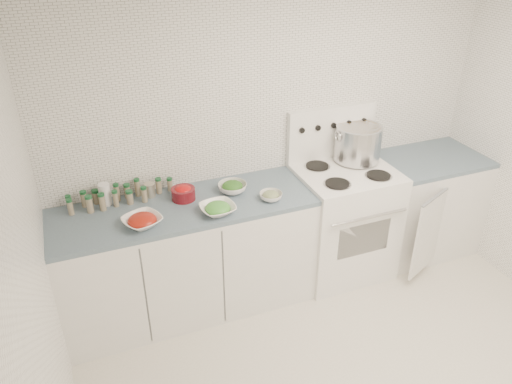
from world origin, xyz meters
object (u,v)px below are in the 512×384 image
(stove, at_px, (342,218))
(bowl_tomato, at_px, (142,221))
(stock_pot, at_px, (358,142))
(bowl_snowpea, at_px, (218,208))

(stove, xyz_separation_m, bowl_tomato, (-1.62, -0.14, 0.44))
(stove, xyz_separation_m, stock_pot, (0.17, 0.14, 0.60))
(stove, height_order, bowl_snowpea, stove)
(stove, distance_m, bowl_snowpea, 1.21)
(stock_pot, relative_size, bowl_tomato, 1.24)
(stock_pot, height_order, bowl_tomato, stock_pot)
(stove, relative_size, bowl_snowpea, 5.24)
(bowl_snowpea, bearing_deg, stove, 8.97)
(bowl_tomato, bearing_deg, stock_pot, 8.84)
(bowl_snowpea, bearing_deg, bowl_tomato, 176.25)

